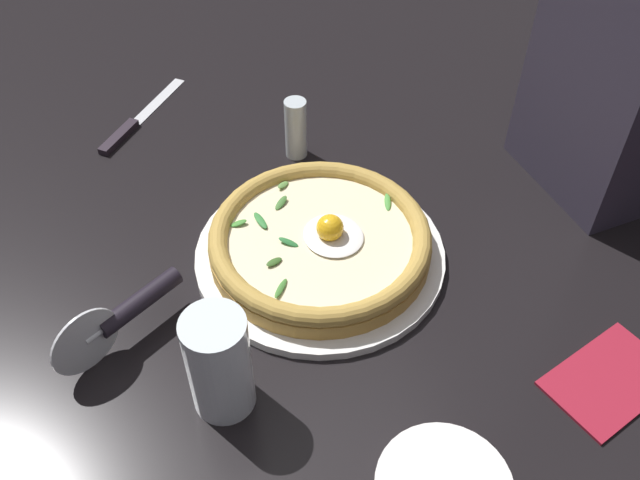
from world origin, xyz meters
name	(u,v)px	position (x,y,z in m)	size (l,w,h in m)	color
ground_plane	(323,278)	(0.00, 0.00, -0.01)	(2.40, 2.40, 0.03)	black
pizza_plate	(320,254)	(0.02, -0.01, 0.01)	(0.32, 0.32, 0.01)	white
pizza	(320,240)	(0.02, -0.01, 0.03)	(0.28, 0.28, 0.06)	#BE8E3D
pizza_cutter	(125,313)	(0.04, 0.24, 0.04)	(0.06, 0.17, 0.08)	silver
table_knife	(132,125)	(0.41, 0.08, 0.00)	(0.13, 0.19, 0.01)	silver
drinking_glass	(220,369)	(-0.09, 0.19, 0.06)	(0.07, 0.07, 0.13)	silver
folded_napkin	(610,379)	(-0.31, -0.17, 0.00)	(0.14, 0.09, 0.01)	maroon
pepper_shaker	(296,129)	(0.22, -0.10, 0.05)	(0.03, 0.03, 0.09)	silver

